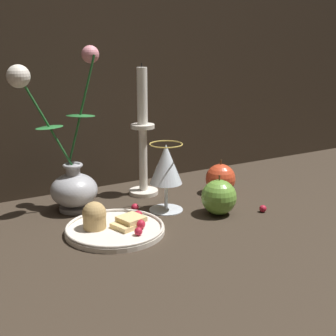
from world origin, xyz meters
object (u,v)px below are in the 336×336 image
Objects in this scene: apple_near_glass at (219,197)px; wine_glass at (167,167)px; candlestick at (143,140)px; apple_beside_vase at (220,179)px; plate_with_pastries at (112,226)px; vase at (70,171)px.

wine_glass is at bearing 138.55° from apple_near_glass.
candlestick is 0.22m from apple_beside_vase.
wine_glass is 0.48× the size of candlestick.
apple_near_glass is (-0.09, -0.12, 0.00)m from apple_beside_vase.
wine_glass is at bearing 18.89° from plate_with_pastries.
candlestick is at bearing 150.97° from apple_beside_vase.
wine_glass reaches higher than apple_beside_vase.
apple_beside_vase is at bearing -10.88° from vase.
vase is at bearing 149.35° from wine_glass.
apple_near_glass is at bearing -127.94° from apple_beside_vase.
plate_with_pastries is at bearing -80.68° from vase.
vase is 0.22m from wine_glass.
apple_near_glass is at bearing -69.83° from candlestick.
apple_near_glass reaches higher than apple_beside_vase.
plate_with_pastries is 2.30× the size of apple_beside_vase.
candlestick is (0.20, 0.02, 0.05)m from vase.
wine_glass is at bearing -167.59° from apple_beside_vase.
candlestick reaches higher than apple_beside_vase.
vase is 0.39m from apple_beside_vase.
wine_glass is at bearing -94.54° from candlestick.
vase is 2.34× the size of wine_glass.
apple_beside_vase is at bearing -29.03° from candlestick.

